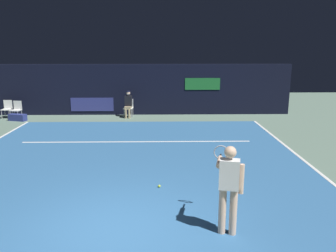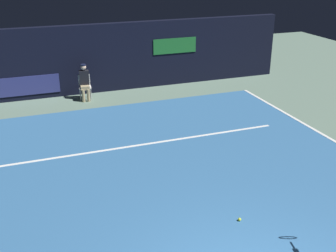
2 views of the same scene
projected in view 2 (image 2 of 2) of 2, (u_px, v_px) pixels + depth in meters
The scene contains 6 objects.
ground_plane at pixel (162, 176), 10.28m from camera, with size 31.22×31.22×0.00m, color slate.
court_surface at pixel (162, 176), 10.28m from camera, with size 10.81×10.66×0.01m, color #336699.
line_service at pixel (140, 145), 11.89m from camera, with size 8.44×0.10×0.01m, color white.
back_wall at pixel (99, 59), 16.04m from camera, with size 15.20×0.33×2.60m.
line_judge_on_chair at pixel (85, 82), 15.33m from camera, with size 0.48×0.56×1.32m.
tennis_ball at pixel (240, 219), 8.54m from camera, with size 0.07×0.07×0.07m, color #CCE033.
Camera 2 is at (-2.96, -4.19, 5.07)m, focal length 45.05 mm.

